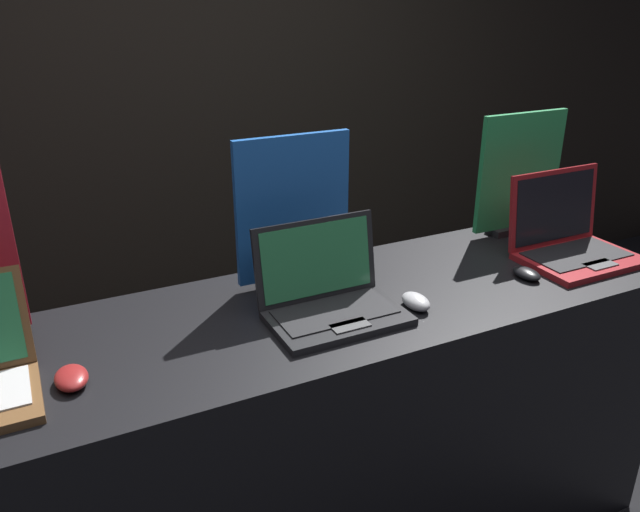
# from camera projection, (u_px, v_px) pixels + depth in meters

# --- Properties ---
(wall_back) EXTENTS (8.00, 0.05, 2.80)m
(wall_back) POSITION_uv_depth(u_px,v_px,m) (167.00, 69.00, 2.83)
(wall_back) COLOR black
(wall_back) RESTS_ON ground_plane
(display_counter) EXTENTS (2.19, 0.62, 0.93)m
(display_counter) POSITION_uv_depth(u_px,v_px,m) (322.00, 442.00, 1.89)
(display_counter) COLOR black
(display_counter) RESTS_ON ground_plane
(mouse_front) EXTENTS (0.07, 0.11, 0.03)m
(mouse_front) POSITION_uv_depth(u_px,v_px,m) (71.00, 378.00, 1.36)
(mouse_front) COLOR maroon
(mouse_front) RESTS_ON display_counter
(laptop_middle) EXTENTS (0.35, 0.26, 0.24)m
(laptop_middle) POSITION_uv_depth(u_px,v_px,m) (329.00, 295.00, 1.65)
(laptop_middle) COLOR black
(laptop_middle) RESTS_ON display_counter
(mouse_middle) EXTENTS (0.06, 0.10, 0.04)m
(mouse_middle) POSITION_uv_depth(u_px,v_px,m) (416.00, 301.00, 1.69)
(mouse_middle) COLOR #B2B2B7
(mouse_middle) RESTS_ON display_counter
(promo_stand_middle) EXTENTS (0.34, 0.07, 0.44)m
(promo_stand_middle) POSITION_uv_depth(u_px,v_px,m) (293.00, 215.00, 1.77)
(promo_stand_middle) COLOR black
(promo_stand_middle) RESTS_ON display_counter
(laptop_back) EXTENTS (0.37, 0.28, 0.27)m
(laptop_back) POSITION_uv_depth(u_px,v_px,m) (570.00, 239.00, 2.00)
(laptop_back) COLOR maroon
(laptop_back) RESTS_ON display_counter
(mouse_back) EXTENTS (0.06, 0.10, 0.03)m
(mouse_back) POSITION_uv_depth(u_px,v_px,m) (526.00, 273.00, 1.87)
(mouse_back) COLOR black
(mouse_back) RESTS_ON display_counter
(promo_stand_back) EXTENTS (0.35, 0.07, 0.42)m
(promo_stand_back) POSITION_uv_depth(u_px,v_px,m) (519.00, 177.00, 2.16)
(promo_stand_back) COLOR black
(promo_stand_back) RESTS_ON display_counter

